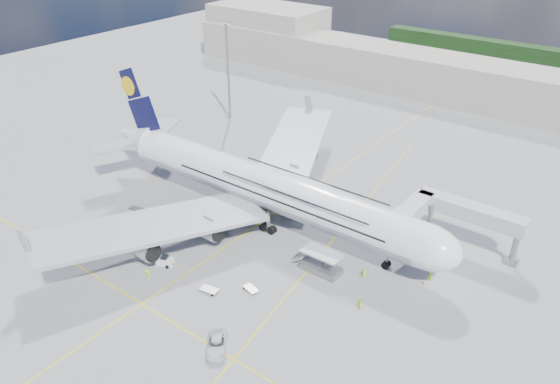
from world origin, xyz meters
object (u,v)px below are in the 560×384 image
Objects in this scene: baggage_tug at (165,261)px; crew_van at (364,273)px; light_mast at (228,70)px; dolly_nose_far at (251,289)px; dolly_row_a at (183,218)px; cone_nose at (424,282)px; cone_wing_right_inner at (136,250)px; cargo_loader at (320,264)px; service_van at (216,345)px; catering_truck_outer at (301,137)px; cone_wing_right_outer at (136,235)px; airliner at (267,187)px; cone_wing_left_inner at (305,172)px; dolly_back at (136,208)px; jet_bridge at (446,213)px; dolly_row_c at (221,234)px; dolly_nose_near at (209,290)px; cone_tail at (152,181)px; dolly_row_b at (145,217)px; cone_wing_left_outer at (290,141)px; crew_nose at (430,277)px; catering_truck_inner at (281,171)px; crew_loader at (359,304)px; crew_wing at (139,226)px.

crew_van is (27.67, 16.93, 0.02)m from baggage_tug.
dolly_nose_far is (51.00, -52.71, -12.92)m from light_mast.
dolly_nose_far is at bearing -36.87° from dolly_row_a.
cone_wing_right_inner is at bearing -153.63° from cone_nose.
service_van is (-1.62, -22.89, -0.46)m from cargo_loader.
catering_truck_outer is 11.23× the size of cone_wing_right_outer.
airliner is 24.14m from crew_van.
cone_wing_left_inner is 0.97× the size of cone_wing_right_outer.
dolly_back is 19.75m from baggage_tug.
dolly_row_a reaches higher than dolly_nose_far.
jet_bridge reaches higher than service_van.
dolly_row_c is 15.60m from dolly_nose_near.
dolly_nose_far is 5.72× the size of cone_tail.
service_van is at bearing -109.64° from jet_bridge.
dolly_row_a reaches higher than dolly_nose_near.
service_van reaches higher than dolly_row_b.
crew_van is at bearing -8.66° from dolly_row_a.
cone_wing_left_outer is at bearing -170.94° from catering_truck_outer.
dolly_row_c is 36.62m from crew_nose.
catering_truck_inner reaches higher than dolly_nose_near.
crew_nose is (46.76, -31.32, -0.91)m from catering_truck_outer.
cone_wing_left_inner is 1.16× the size of cone_tail.
dolly_back is at bearing 116.59° from service_van.
cone_nose is (-0.50, -0.98, -0.63)m from crew_nose.
catering_truck_inner is 14.61× the size of cone_wing_left_outer.
service_van is (29.78, -62.16, -0.99)m from catering_truck_outer.
crew_loader is 1.23× the size of crew_wing.
dolly_back is at bearing 140.21° from cone_wing_right_outer.
catering_truck_inner is at bearing 78.49° from service_van.
dolly_nose_near is (-23.79, -32.72, -6.53)m from jet_bridge.
crew_nose is 3.09× the size of cone_wing_left_outer.
cargo_loader is at bearing 27.03° from cone_wing_right_inner.
service_van is 9.97× the size of cone_wing_left_inner.
baggage_tug is at bearing -149.76° from cone_nose.
dolly_nose_near is 38.27m from catering_truck_inner.
cone_tail is (-43.71, 27.25, -0.56)m from service_van.
cargo_loader reaches higher than crew_loader.
cone_wing_left_outer is (-12.89, 52.61, -0.51)m from baggage_tug.
baggage_tug reaches higher than cone_tail.
baggage_tug reaches higher than crew_van.
catering_truck_outer is (-31.40, 39.26, 0.53)m from cargo_loader.
cone_wing_right_inner is at bearing 123.96° from service_van.
crew_loader is 39.17m from cone_wing_right_inner.
crew_loader is at bearing -52.84° from catering_truck_outer.
service_van is at bearing -55.05° from dolly_row_a.
dolly_row_a is 1.11× the size of dolly_back.
dolly_row_a is (-28.23, -3.15, -0.27)m from cargo_loader.
catering_truck_outer is at bearing 15.22° from cone_wing_left_outer.
crew_nose is 58.19m from cone_wing_left_outer.
dolly_row_b is 1.81× the size of crew_nose.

